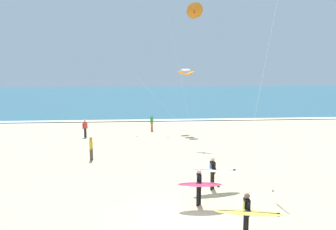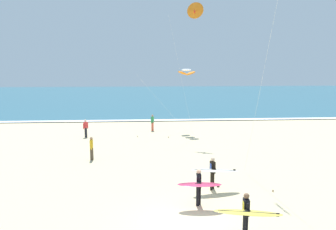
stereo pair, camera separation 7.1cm
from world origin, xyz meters
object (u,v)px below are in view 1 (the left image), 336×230
at_px(kite_delta_amber_high, 194,11).
at_px(bystander_yellow_top, 91,148).
at_px(surfer_trailing, 214,171).
at_px(bystander_green_top, 152,123).
at_px(surfer_third, 199,185).
at_px(kite_arc_ivory_far, 186,72).
at_px(surfer_lead, 248,212).
at_px(bystander_red_top, 85,128).

xyz_separation_m(kite_delta_amber_high, bystander_yellow_top, (-7.71, -5.53, -9.86)).
height_order(surfer_trailing, bystander_green_top, surfer_trailing).
bearing_deg(surfer_third, kite_arc_ivory_far, 85.01).
bearing_deg(bystander_green_top, surfer_third, -84.38).
relative_size(surfer_lead, surfer_trailing, 1.00).
xyz_separation_m(surfer_third, bystander_red_top, (-7.66, 14.89, -0.23)).
distance_m(surfer_lead, kite_delta_amber_high, 18.83).
relative_size(surfer_third, bystander_green_top, 1.25).
bearing_deg(bystander_yellow_top, surfer_third, -52.31).
xyz_separation_m(surfer_trailing, kite_arc_ivory_far, (0.39, 14.66, 4.63)).
distance_m(kite_delta_amber_high, bystander_yellow_top, 13.68).
relative_size(surfer_trailing, bystander_green_top, 1.58).
bearing_deg(bystander_red_top, surfer_trailing, -56.30).
bearing_deg(surfer_trailing, bystander_red_top, 123.70).
height_order(bystander_yellow_top, bystander_green_top, same).
bearing_deg(bystander_yellow_top, kite_delta_amber_high, 35.66).
bearing_deg(bystander_yellow_top, surfer_trailing, -40.08).
xyz_separation_m(kite_arc_ivory_far, kite_delta_amber_high, (0.26, -3.20, 4.99)).
distance_m(surfer_lead, bystander_red_top, 19.89).
bearing_deg(surfer_lead, surfer_third, 113.97).
relative_size(kite_delta_amber_high, bystander_red_top, 7.16).
distance_m(kite_arc_ivory_far, bystander_green_top, 5.87).
bearing_deg(surfer_third, bystander_green_top, 95.62).
relative_size(surfer_lead, kite_delta_amber_high, 0.22).
relative_size(bystander_yellow_top, bystander_red_top, 1.00).
xyz_separation_m(bystander_yellow_top, bystander_green_top, (4.29, 9.63, 0.00)).
height_order(surfer_lead, kite_delta_amber_high, kite_delta_amber_high).
xyz_separation_m(surfer_trailing, surfer_third, (-1.05, -1.83, -0.01)).
bearing_deg(bystander_yellow_top, surfer_lead, -55.63).
relative_size(surfer_trailing, bystander_red_top, 1.58).
distance_m(surfer_lead, bystander_yellow_top, 12.90).
bearing_deg(kite_arc_ivory_far, surfer_third, -94.99).
relative_size(surfer_lead, bystander_red_top, 1.59).
relative_size(surfer_third, bystander_yellow_top, 1.25).
xyz_separation_m(kite_delta_amber_high, bystander_red_top, (-9.36, 1.59, -9.86)).
xyz_separation_m(kite_arc_ivory_far, bystander_green_top, (-3.15, 0.90, -4.86)).
bearing_deg(bystander_red_top, kite_arc_ivory_far, 10.01).
bearing_deg(kite_delta_amber_high, bystander_green_top, 129.85).
height_order(surfer_trailing, bystander_red_top, surfer_trailing).
bearing_deg(bystander_green_top, bystander_red_top, -157.16).
bearing_deg(bystander_yellow_top, kite_arc_ivory_far, 49.54).
bearing_deg(bystander_green_top, surfer_lead, -81.60).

